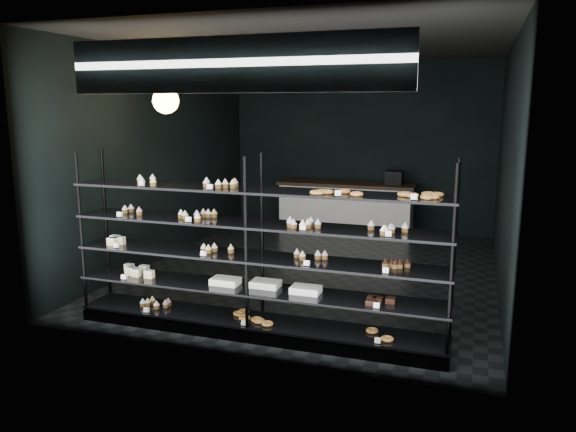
{
  "coord_description": "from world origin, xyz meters",
  "views": [
    {
      "loc": [
        2.15,
        -7.65,
        2.39
      ],
      "look_at": [
        0.2,
        -1.9,
        1.19
      ],
      "focal_mm": 35.0,
      "sensor_mm": 36.0,
      "label": 1
    }
  ],
  "objects": [
    {
      "name": "signage",
      "position": [
        0.0,
        -2.93,
        2.75
      ],
      "size": [
        3.3,
        0.05,
        0.5
      ],
      "color": "#0F0B3B",
      "rests_on": "room"
    },
    {
      "name": "pendant_lamp",
      "position": [
        -1.58,
        -1.39,
        2.45
      ],
      "size": [
        0.32,
        0.32,
        0.89
      ],
      "color": "black",
      "rests_on": "room"
    },
    {
      "name": "display_shelf",
      "position": [
        -0.01,
        -2.45,
        0.63
      ],
      "size": [
        4.0,
        0.5,
        1.91
      ],
      "color": "black",
      "rests_on": "room"
    },
    {
      "name": "room",
      "position": [
        0.0,
        0.0,
        1.6
      ],
      "size": [
        5.01,
        6.01,
        3.2
      ],
      "color": "black",
      "rests_on": "ground"
    },
    {
      "name": "service_counter",
      "position": [
        -0.13,
        2.5,
        0.5
      ],
      "size": [
        2.54,
        0.65,
        1.23
      ],
      "color": "silver",
      "rests_on": "room"
    }
  ]
}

